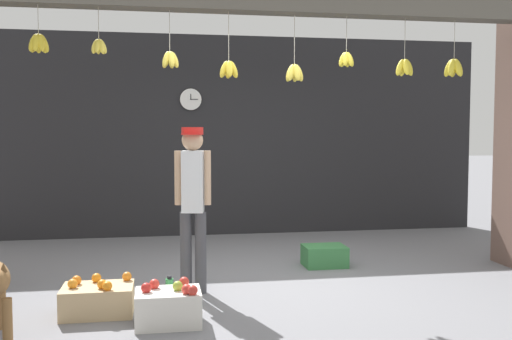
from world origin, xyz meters
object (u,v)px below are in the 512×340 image
(fruit_crate_oranges, at_px, (98,299))
(shopkeeper, at_px, (193,197))
(fruit_crate_apples, at_px, (169,306))
(produce_box_green, at_px, (324,256))
(wall_clock, at_px, (191,99))
(water_bottle, at_px, (170,291))

(fruit_crate_oranges, bearing_deg, shopkeeper, 31.99)
(shopkeeper, distance_m, fruit_crate_apples, 1.19)
(produce_box_green, bearing_deg, wall_clock, 122.21)
(water_bottle, relative_size, wall_clock, 0.78)
(fruit_crate_oranges, height_order, fruit_crate_apples, fruit_crate_apples)
(fruit_crate_oranges, height_order, water_bottle, fruit_crate_oranges)
(fruit_crate_apples, bearing_deg, shopkeeper, 74.34)
(shopkeeper, bearing_deg, wall_clock, -83.33)
(wall_clock, bearing_deg, fruit_crate_oranges, -105.27)
(fruit_crate_apples, height_order, wall_clock, wall_clock)
(fruit_crate_apples, bearing_deg, fruit_crate_oranges, 148.37)
(fruit_crate_oranges, height_order, wall_clock, wall_clock)
(fruit_crate_oranges, bearing_deg, water_bottle, 15.77)
(fruit_crate_oranges, xyz_separation_m, fruit_crate_apples, (0.58, -0.36, 0.02))
(shopkeeper, distance_m, fruit_crate_oranges, 1.26)
(wall_clock, bearing_deg, water_bottle, -96.34)
(water_bottle, bearing_deg, fruit_crate_oranges, -164.23)
(fruit_crate_oranges, distance_m, fruit_crate_apples, 0.68)
(produce_box_green, bearing_deg, fruit_crate_apples, -135.99)
(shopkeeper, bearing_deg, fruit_crate_apples, 83.77)
(fruit_crate_apples, xyz_separation_m, wall_clock, (0.39, 3.93, 1.87))
(shopkeeper, relative_size, water_bottle, 6.07)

